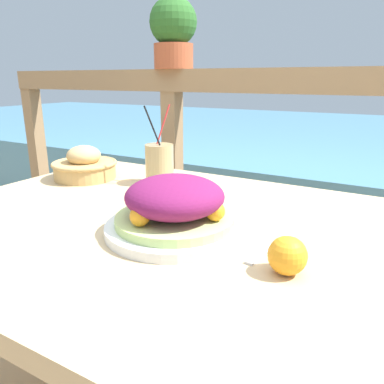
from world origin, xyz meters
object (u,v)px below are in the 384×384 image
(bread_basket, at_px, (85,166))
(potted_plant, at_px, (173,31))
(salad_plate, at_px, (175,209))
(drink_glass, at_px, (159,164))

(bread_basket, bearing_deg, potted_plant, 88.95)
(potted_plant, bearing_deg, salad_plate, -57.65)
(drink_glass, xyz_separation_m, potted_plant, (-0.24, 0.46, 0.43))
(bread_basket, bearing_deg, salad_plate, -25.22)
(salad_plate, xyz_separation_m, drink_glass, (-0.25, 0.30, 0.01))
(salad_plate, bearing_deg, potted_plant, 122.35)
(drink_glass, bearing_deg, bread_basket, -164.28)
(salad_plate, xyz_separation_m, bread_basket, (-0.49, 0.23, -0.01))
(bread_basket, bearing_deg, drink_glass, 15.72)
(bread_basket, distance_m, potted_plant, 0.70)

